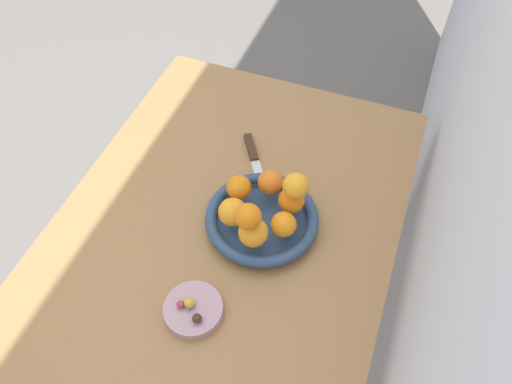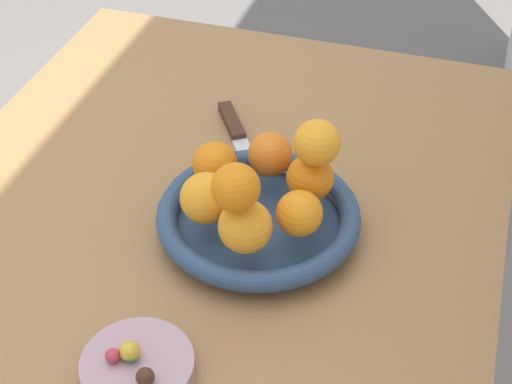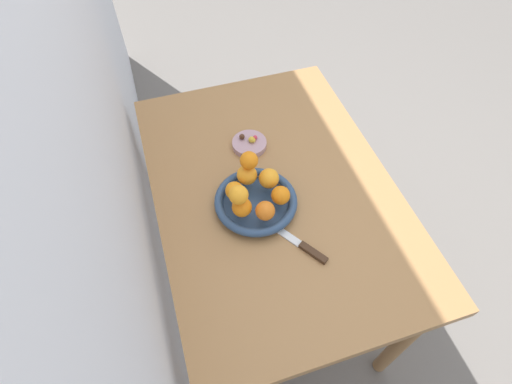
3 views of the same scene
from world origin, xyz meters
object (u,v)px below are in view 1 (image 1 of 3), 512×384
dining_table (223,253)px  orange_5 (270,182)px  orange_1 (233,212)px  orange_2 (253,232)px  candy_ball_0 (189,303)px  candy_ball_2 (182,305)px  knife (256,166)px  candy_dish (193,310)px  orange_6 (296,186)px  fruit_bowl (262,219)px  orange_4 (291,200)px  orange_7 (248,216)px  candy_ball_1 (189,304)px  orange_3 (284,224)px  candy_ball_3 (197,318)px  orange_0 (239,188)px  candy_ball_4 (188,301)px

dining_table → orange_5: 0.21m
orange_1 → orange_2: 0.07m
candy_ball_0 → candy_ball_2: (0.01, -0.01, -0.00)m
knife → candy_dish: bearing=2.5°
dining_table → candy_ball_2: bearing=1.0°
dining_table → orange_5: orange_5 is taller
orange_6 → fruit_bowl: bearing=-60.7°
orange_4 → candy_ball_2: bearing=-23.8°
candy_dish → orange_4: size_ratio=2.02×
orange_7 → candy_ball_1: orange_7 is taller
candy_dish → candy_ball_2: bearing=-71.7°
orange_1 → orange_5: size_ratio=1.08×
candy_dish → fruit_bowl: bearing=167.6°
candy_dish → candy_ball_0: 0.02m
candy_dish → orange_1: 0.22m
candy_ball_2 → orange_7: bearing=158.2°
orange_3 → candy_ball_3: bearing=-21.0°
candy_ball_0 → orange_0: bearing=-179.0°
candy_ball_3 → dining_table: bearing=-168.7°
orange_0 → candy_ball_1: bearing=1.2°
candy_dish → candy_ball_1: size_ratio=6.11×
orange_5 → candy_ball_3: bearing=-4.8°
orange_6 → orange_7: 0.13m
orange_6 → orange_0: bearing=-88.7°
orange_7 → candy_ball_0: 0.21m
fruit_bowl → orange_6: orange_6 is taller
orange_2 → knife: 0.25m
candy_dish → candy_ball_2: 0.03m
orange_0 → candy_ball_4: (0.28, -0.00, -0.04)m
orange_5 → candy_ball_2: bearing=-11.9°
dining_table → orange_0: 0.18m
orange_0 → candy_ball_2: size_ratio=3.59×
dining_table → orange_3: (-0.03, 0.14, 0.16)m
orange_1 → orange_5: 0.12m
candy_ball_0 → candy_ball_4: 0.01m
candy_dish → orange_1: bearing=179.8°
orange_4 → orange_6: size_ratio=1.04×
candy_ball_4 → orange_7: bearing=159.0°
orange_5 → dining_table: bearing=-30.1°
fruit_bowl → orange_1: size_ratio=4.07×
candy_ball_1 → candy_ball_2: bearing=-59.7°
knife → candy_ball_0: bearing=1.4°
orange_3 → candy_ball_2: orange_3 is taller
orange_2 → candy_ball_3: orange_2 is taller
fruit_bowl → orange_5: orange_5 is taller
orange_4 → candy_ball_4: (0.28, -0.12, -0.04)m
orange_7 → orange_2: bearing=117.7°
orange_4 → orange_3: bearing=3.5°
candy_dish → orange_6: orange_6 is taller
orange_3 → candy_ball_0: orange_3 is taller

